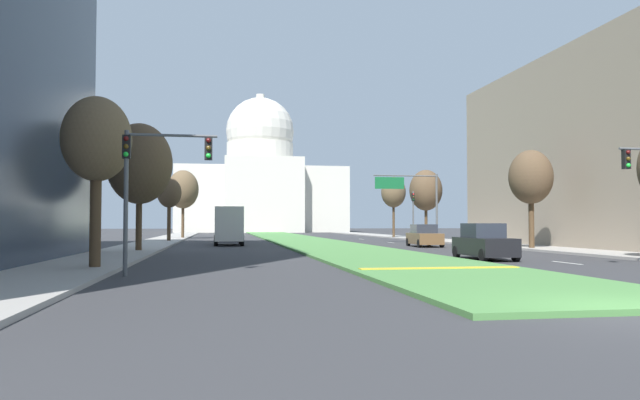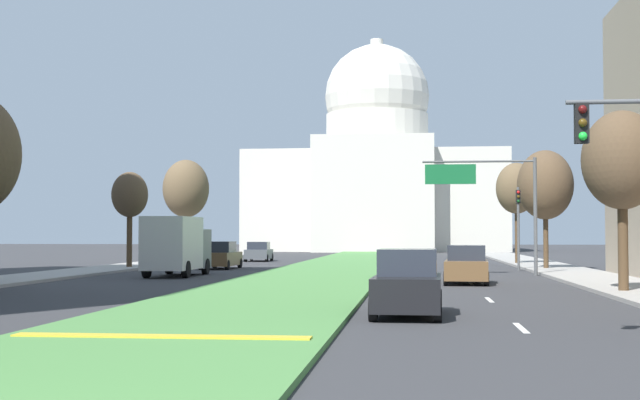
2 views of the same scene
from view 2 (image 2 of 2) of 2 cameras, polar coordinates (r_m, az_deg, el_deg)
name	(u,v)px [view 2 (image 2 of 2)]	position (r m, az deg, el deg)	size (l,w,h in m)	color
ground_plane	(344,265)	(65.47, 1.53, -4.20)	(260.00, 260.00, 0.00)	#333335
grass_median	(337,267)	(59.69, 1.08, -4.33)	(6.99, 104.49, 0.14)	#4C8442
median_curb_nose	(161,336)	(18.88, -10.21, -8.62)	(6.29, 0.50, 0.04)	gold
lane_dashes_right	(470,283)	(41.98, 9.65, -5.28)	(0.16, 43.74, 0.01)	silver
sidewalk_left	(103,269)	(57.05, -13.77, -4.36)	(4.00, 104.49, 0.15)	#9E9991
sidewalk_right	(566,271)	(54.38, 15.57, -4.45)	(4.00, 104.49, 0.15)	#9E9991
capitol_building	(377,175)	(122.89, 3.68, 1.60)	(34.60, 25.92, 29.56)	beige
traffic_light_far_right	(518,217)	(56.25, 12.64, -1.10)	(0.28, 0.35, 5.20)	#515456
overhead_guide_sign	(491,191)	(49.76, 10.97, 0.59)	(6.25, 0.20, 6.50)	#515456
street_tree_right_mid	(622,161)	(35.61, 18.85, 2.37)	(3.03, 3.03, 6.99)	#4C3823
street_tree_left_far	(130,196)	(59.18, -12.14, 0.26)	(2.37, 2.37, 6.34)	#4C3823
street_tree_right_far	(545,185)	(57.73, 14.29, 0.93)	(3.51, 3.51, 7.59)	#4C3823
street_tree_left_distant	(186,189)	(70.52, -8.62, 0.71)	(3.64, 3.64, 8.14)	#4C3823
street_tree_right_distant	(517,189)	(67.27, 12.53, 0.71)	(3.03, 3.03, 7.58)	#4C3823
sedan_lead_stopped	(408,285)	(24.99, 5.67, -5.45)	(2.01, 4.47, 1.86)	black
sedan_midblock	(467,266)	(41.28, 9.41, -4.20)	(2.25, 4.46, 1.77)	brown
sedan_distant	(221,256)	(58.52, -6.41, -3.60)	(2.05, 4.59, 1.80)	brown
sedan_far_horizon	(259,252)	(74.59, -3.96, -3.36)	(2.11, 4.34, 1.63)	#4C5156
box_truck_delivery	(177,245)	(48.63, -9.22, -2.89)	(2.40, 6.40, 3.20)	#4C5156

